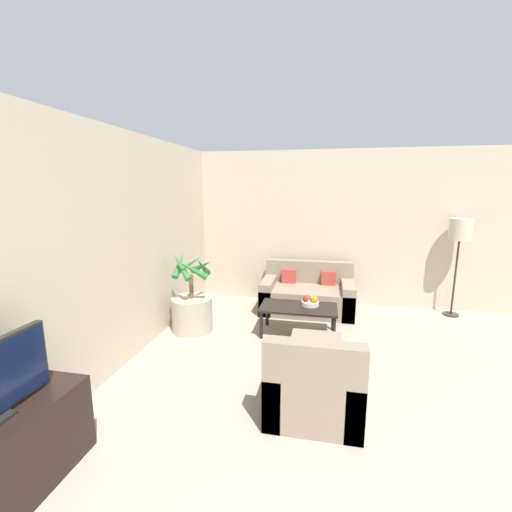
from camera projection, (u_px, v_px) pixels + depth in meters
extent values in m
cube|color=beige|center=(391.00, 230.00, 5.82)|extent=(8.30, 0.06, 2.70)
cube|color=beige|center=(81.00, 262.00, 3.28)|extent=(0.06, 8.23, 2.70)
cylinder|color=#ADA393|center=(192.00, 314.00, 4.97)|extent=(0.59, 0.59, 0.49)
cylinder|color=brown|center=(191.00, 287.00, 4.89)|extent=(0.06, 0.06, 0.34)
cone|color=#2D7533|center=(203.00, 267.00, 4.80)|extent=(0.10, 0.43, 0.34)
cone|color=#2D7533|center=(202.00, 266.00, 4.99)|extent=(0.44, 0.31, 0.28)
cone|color=#2D7533|center=(189.00, 264.00, 5.02)|extent=(0.43, 0.31, 0.31)
cone|color=#2D7533|center=(179.00, 264.00, 4.87)|extent=(0.10, 0.40, 0.38)
cone|color=#2D7533|center=(181.00, 266.00, 4.71)|extent=(0.39, 0.28, 0.38)
cone|color=#2D7533|center=(192.00, 270.00, 4.66)|extent=(0.43, 0.30, 0.33)
cube|color=gray|center=(307.00, 299.00, 5.75)|extent=(1.51, 0.87, 0.42)
cube|color=gray|center=(309.00, 271.00, 6.02)|extent=(1.51, 0.16, 0.38)
cube|color=gray|center=(269.00, 294.00, 5.87)|extent=(0.20, 0.87, 0.54)
cube|color=gray|center=(347.00, 298.00, 5.61)|extent=(0.20, 0.87, 0.54)
cube|color=#B23D33|center=(289.00, 276.00, 5.98)|extent=(0.24, 0.12, 0.24)
cube|color=#B23D33|center=(328.00, 278.00, 5.85)|extent=(0.24, 0.12, 0.24)
cylinder|color=#2D2823|center=(451.00, 314.00, 5.61)|extent=(0.24, 0.24, 0.03)
cylinder|color=#2D2823|center=(455.00, 278.00, 5.49)|extent=(0.03, 0.03, 1.22)
cylinder|color=beige|center=(461.00, 229.00, 5.34)|extent=(0.33, 0.33, 0.33)
cylinder|color=black|center=(261.00, 325.00, 4.72)|extent=(0.05, 0.05, 0.38)
cylinder|color=black|center=(334.00, 331.00, 4.52)|extent=(0.05, 0.05, 0.38)
cylinder|color=black|center=(267.00, 313.00, 5.18)|extent=(0.05, 0.05, 0.38)
cylinder|color=black|center=(333.00, 318.00, 4.98)|extent=(0.05, 0.05, 0.38)
cube|color=black|center=(299.00, 308.00, 4.81)|extent=(1.07, 0.57, 0.03)
cylinder|color=beige|center=(310.00, 303.00, 4.85)|extent=(0.25, 0.25, 0.06)
sphere|color=red|center=(306.00, 299.00, 4.83)|extent=(0.08, 0.08, 0.08)
sphere|color=olive|center=(312.00, 298.00, 4.88)|extent=(0.07, 0.07, 0.07)
sphere|color=orange|center=(315.00, 299.00, 4.79)|extent=(0.09, 0.09, 0.09)
cube|color=gray|center=(314.00, 391.00, 3.17)|extent=(0.84, 0.82, 0.38)
cube|color=gray|center=(314.00, 368.00, 2.77)|extent=(0.84, 0.16, 0.44)
cube|color=gray|center=(278.00, 382.00, 3.23)|extent=(0.16, 0.82, 0.48)
cube|color=gray|center=(352.00, 391.00, 3.09)|extent=(0.16, 0.82, 0.48)
cube|color=gray|center=(316.00, 353.00, 3.96)|extent=(0.58, 0.49, 0.35)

